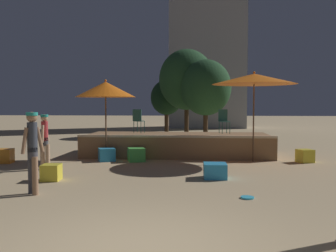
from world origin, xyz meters
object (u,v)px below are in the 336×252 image
frisbee_disc (247,197)px  patio_umbrella_1 (106,89)px  bistro_chair_0 (224,119)px  background_tree_0 (206,88)px  cube_seat_4 (215,171)px  person_0 (33,147)px  bistro_chair_1 (138,119)px  background_tree_1 (167,98)px  person_3 (45,139)px  cube_seat_2 (136,155)px  cube_seat_3 (51,172)px  cube_seat_0 (5,156)px  patio_umbrella_0 (254,79)px  cube_seat_1 (107,155)px  background_tree_2 (187,80)px  cube_seat_5 (305,156)px

frisbee_disc → patio_umbrella_1: bearing=129.7°
bistro_chair_0 → background_tree_0: 8.45m
cube_seat_4 → person_0: bearing=-152.5°
bistro_chair_1 → background_tree_1: background_tree_1 is taller
background_tree_1 → patio_umbrella_1: bearing=-95.1°
person_3 → person_0: bearing=108.3°
cube_seat_2 → bistro_chair_0: size_ratio=0.76×
cube_seat_3 → background_tree_1: bearing=84.2°
cube_seat_0 → person_0: bearing=-55.6°
patio_umbrella_0 → person_3: patio_umbrella_0 is taller
cube_seat_3 → person_0: (0.19, -1.47, 0.81)m
frisbee_disc → person_3: bearing=151.5°
cube_seat_1 → cube_seat_4: (3.58, -2.76, -0.02)m
bistro_chair_0 → person_3: bearing=-167.3°
cube_seat_0 → patio_umbrella_1: bearing=17.6°
patio_umbrella_1 → background_tree_2: 11.11m
frisbee_disc → background_tree_2: background_tree_2 is taller
cube_seat_4 → cube_seat_1: bearing=142.4°
cube_seat_3 → bistro_chair_1: bearing=72.9°
patio_umbrella_0 → patio_umbrella_1: bearing=179.6°
background_tree_2 → bistro_chair_1: bearing=-99.2°
person_0 → person_3: (-1.00, 3.03, -0.10)m
background_tree_1 → cube_seat_2: bearing=-90.0°
cube_seat_4 → background_tree_0: bearing=90.0°
person_3 → frisbee_disc: (5.58, -3.03, -0.90)m
patio_umbrella_0 → background_tree_2: background_tree_2 is taller
background_tree_0 → background_tree_1: 3.86m
frisbee_disc → background_tree_1: 17.90m
cube_seat_2 → cube_seat_5: (5.69, 0.22, -0.01)m
cube_seat_5 → bistro_chair_1: size_ratio=0.66×
background_tree_2 → background_tree_0: bearing=-46.8°
patio_umbrella_0 → cube_seat_5: 3.10m
cube_seat_1 → bistro_chair_1: bearing=59.2°
cube_seat_1 → cube_seat_2: bearing=-1.0°
cube_seat_5 → person_3: size_ratio=0.36×
cube_seat_3 → background_tree_2: background_tree_2 is taller
frisbee_disc → cube_seat_0: bearing=150.9°
background_tree_1 → background_tree_2: 2.38m
background_tree_1 → background_tree_2: (1.40, -1.58, 1.10)m
patio_umbrella_1 → bistro_chair_1: bearing=50.8°
frisbee_disc → background_tree_1: background_tree_1 is taller
frisbee_disc → background_tree_1: size_ratio=0.08×
bistro_chair_0 → background_tree_2: background_tree_2 is taller
patio_umbrella_0 → cube_seat_0: size_ratio=6.08×
cube_seat_0 → background_tree_0: background_tree_0 is taller
patio_umbrella_0 → background_tree_2: 11.13m
person_3 → background_tree_0: (5.02, 11.61, 2.02)m
cube_seat_1 → cube_seat_4: 4.52m
cube_seat_2 → cube_seat_5: bearing=2.2°
cube_seat_5 → background_tree_2: size_ratio=0.11×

